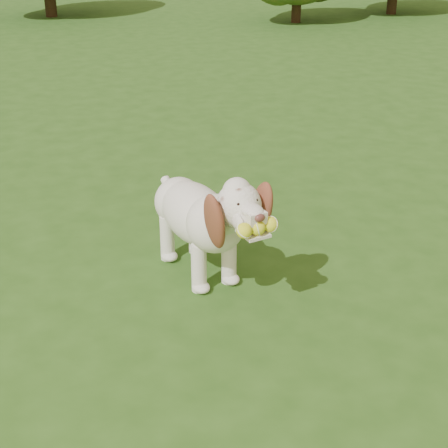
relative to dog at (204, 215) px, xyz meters
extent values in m
plane|color=#264B15|center=(0.53, -0.02, -0.37)|extent=(80.00, 80.00, 0.00)
ellipsoid|color=silver|center=(-0.02, 0.09, -0.03)|extent=(0.42, 0.64, 0.31)
ellipsoid|color=silver|center=(0.03, -0.12, 0.00)|extent=(0.36, 0.36, 0.30)
ellipsoid|color=silver|center=(-0.06, 0.29, -0.04)|extent=(0.33, 0.33, 0.28)
cylinder|color=silver|center=(0.05, -0.24, 0.08)|extent=(0.21, 0.27, 0.24)
sphere|color=silver|center=(0.08, -0.35, 0.20)|extent=(0.25, 0.25, 0.21)
sphere|color=silver|center=(0.07, -0.33, 0.26)|extent=(0.17, 0.17, 0.14)
cube|color=silver|center=(0.10, -0.47, 0.19)|extent=(0.11, 0.14, 0.06)
ellipsoid|color=#592D28|center=(0.12, -0.53, 0.21)|extent=(0.06, 0.04, 0.04)
cube|color=silver|center=(0.11, -0.48, 0.11)|extent=(0.14, 0.16, 0.01)
ellipsoid|color=brown|center=(-0.05, -0.37, 0.14)|extent=(0.14, 0.22, 0.33)
ellipsoid|color=brown|center=(0.20, -0.31, 0.14)|extent=(0.16, 0.20, 0.33)
cylinder|color=silver|center=(-0.09, 0.42, -0.01)|extent=(0.08, 0.16, 0.12)
cylinder|color=silver|center=(-0.06, -0.13, -0.24)|extent=(0.10, 0.10, 0.27)
cylinder|color=silver|center=(0.11, -0.09, -0.24)|extent=(0.10, 0.10, 0.27)
cylinder|color=silver|center=(-0.15, 0.26, -0.24)|extent=(0.10, 0.10, 0.27)
cylinder|color=silver|center=(0.03, 0.30, -0.24)|extent=(0.10, 0.10, 0.27)
sphere|color=yellow|center=(0.05, -0.53, 0.15)|extent=(0.09, 0.09, 0.07)
sphere|color=yellow|center=(0.11, -0.52, 0.15)|extent=(0.09, 0.09, 0.07)
sphere|color=yellow|center=(0.18, -0.50, 0.15)|extent=(0.09, 0.09, 0.07)
cylinder|color=#382314|center=(3.52, 7.40, -0.13)|extent=(0.15, 0.15, 0.49)
camera|label=1|loc=(-0.82, -3.12, 1.51)|focal=55.00mm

